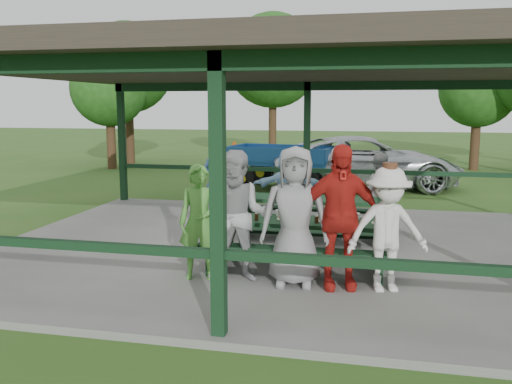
% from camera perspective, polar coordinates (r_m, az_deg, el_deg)
% --- Properties ---
extents(ground, '(90.00, 90.00, 0.00)m').
position_cam_1_polar(ground, '(9.64, 2.46, -6.28)').
color(ground, '#2C541A').
rests_on(ground, ground).
extents(concrete_slab, '(10.00, 8.00, 0.10)m').
position_cam_1_polar(concrete_slab, '(9.63, 2.47, -5.99)').
color(concrete_slab, slate).
rests_on(concrete_slab, ground).
extents(pavilion_structure, '(10.60, 8.60, 3.24)m').
position_cam_1_polar(pavilion_structure, '(9.31, 2.60, 12.86)').
color(pavilion_structure, black).
rests_on(pavilion_structure, concrete_slab).
extents(picnic_table_near, '(2.82, 1.39, 0.75)m').
position_cam_1_polar(picnic_table_near, '(8.28, 4.46, -4.75)').
color(picnic_table_near, black).
rests_on(picnic_table_near, concrete_slab).
extents(picnic_table_far, '(2.79, 1.39, 0.75)m').
position_cam_1_polar(picnic_table_far, '(10.22, 5.95, -2.09)').
color(picnic_table_far, black).
rests_on(picnic_table_far, concrete_slab).
extents(table_setting, '(2.40, 0.45, 0.10)m').
position_cam_1_polar(table_setting, '(8.24, 4.97, -2.65)').
color(table_setting, white).
rests_on(table_setting, picnic_table_near).
extents(contestant_green, '(0.67, 0.52, 1.65)m').
position_cam_1_polar(contestant_green, '(7.73, -5.94, -3.16)').
color(contestant_green, '#488C33').
rests_on(contestant_green, concrete_slab).
extents(contestant_grey_left, '(0.96, 0.78, 1.85)m').
position_cam_1_polar(contestant_grey_left, '(7.58, -1.83, -2.57)').
color(contestant_grey_left, '#999A9C').
rests_on(contestant_grey_left, concrete_slab).
extents(contestant_grey_mid, '(0.99, 0.69, 1.92)m').
position_cam_1_polar(contestant_grey_mid, '(7.41, 4.10, -2.59)').
color(contestant_grey_mid, gray).
rests_on(contestant_grey_mid, concrete_slab).
extents(contestant_red, '(1.23, 0.72, 1.96)m').
position_cam_1_polar(contestant_red, '(7.35, 8.72, -2.61)').
color(contestant_red, '#B01D17').
rests_on(contestant_red, concrete_slab).
extents(contestant_white_fedora, '(1.20, 0.88, 1.72)m').
position_cam_1_polar(contestant_white_fedora, '(7.38, 13.69, -3.85)').
color(contestant_white_fedora, silver).
rests_on(contestant_white_fedora, concrete_slab).
extents(spectator_lblue, '(1.54, 0.74, 1.59)m').
position_cam_1_polar(spectator_lblue, '(11.13, 3.40, 0.51)').
color(spectator_lblue, '#97C6E9').
rests_on(spectator_lblue, concrete_slab).
extents(spectator_blue, '(0.64, 0.46, 1.63)m').
position_cam_1_polar(spectator_blue, '(12.02, -4.24, 1.26)').
color(spectator_blue, '#466CB7').
rests_on(spectator_blue, concrete_slab).
extents(spectator_grey, '(0.78, 0.63, 1.53)m').
position_cam_1_polar(spectator_grey, '(10.99, 12.66, 0.04)').
color(spectator_grey, '#969799').
rests_on(spectator_grey, concrete_slab).
extents(pickup_truck, '(6.29, 3.94, 1.62)m').
position_cam_1_polar(pickup_truck, '(16.98, 11.39, 3.06)').
color(pickup_truck, silver).
rests_on(pickup_truck, ground).
extents(farm_trailer, '(4.17, 2.19, 1.44)m').
position_cam_1_polar(farm_trailer, '(16.41, 2.74, 2.68)').
color(farm_trailer, '#1B5098').
rests_on(farm_trailer, ground).
extents(tree_far_left, '(3.91, 3.91, 6.11)m').
position_cam_1_polar(tree_far_left, '(24.60, -13.37, 12.60)').
color(tree_far_left, '#372516').
rests_on(tree_far_left, ground).
extents(tree_left, '(4.29, 4.29, 6.70)m').
position_cam_1_polar(tree_left, '(25.32, 1.79, 13.64)').
color(tree_left, '#372516').
rests_on(tree_left, ground).
extents(tree_mid, '(3.00, 3.00, 4.69)m').
position_cam_1_polar(tree_mid, '(23.05, 22.37, 9.98)').
color(tree_mid, '#372516').
rests_on(tree_mid, ground).
extents(tree_edge_left, '(3.02, 3.02, 4.72)m').
position_cam_1_polar(tree_edge_left, '(22.63, -15.22, 10.44)').
color(tree_edge_left, '#372516').
rests_on(tree_edge_left, ground).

